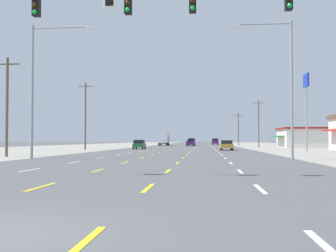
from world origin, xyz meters
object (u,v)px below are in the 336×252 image
object	(u,v)px
suv_center_turn_far	(192,142)
sedan_far_right_nearest	(226,145)
sedan_center_turn_mid	(190,143)
suv_far_right_farther	(215,141)
streetlight_left_row_0	(38,81)
streetlight_right_row_0	(286,79)
hatchback_far_left_near	(139,144)
pole_sign_right_row_1	(306,91)
box_truck_far_left_midfar	(164,139)

from	to	relation	value
suv_center_turn_far	sedan_far_right_nearest	bearing A→B (deg)	-82.98
sedan_center_turn_mid	suv_far_right_farther	world-z (taller)	suv_far_right_farther
streetlight_left_row_0	streetlight_right_row_0	size ratio (longest dim) A/B	1.01
sedan_far_right_nearest	suv_center_turn_far	bearing A→B (deg)	97.02
hatchback_far_left_near	pole_sign_right_row_1	world-z (taller)	pole_sign_right_row_1
sedan_center_turn_mid	suv_far_right_farther	distance (m)	29.56
suv_center_turn_far	streetlight_right_row_0	world-z (taller)	streetlight_right_row_0
suv_center_turn_far	streetlight_left_row_0	world-z (taller)	streetlight_left_row_0
box_truck_far_left_midfar	suv_center_turn_far	world-z (taller)	box_truck_far_left_midfar
suv_center_turn_far	pole_sign_right_row_1	xyz separation A→B (m)	(17.03, -60.77, 6.95)
streetlight_right_row_0	box_truck_far_left_midfar	bearing A→B (deg)	101.90
suv_center_turn_far	suv_far_right_farther	distance (m)	17.92
hatchback_far_left_near	streetlight_right_row_0	bearing A→B (deg)	-65.74
sedan_far_right_nearest	sedan_center_turn_mid	xyz separation A→B (m)	(-6.80, 42.89, 0.00)
pole_sign_right_row_1	streetlight_right_row_0	bearing A→B (deg)	-106.15
sedan_far_right_nearest	suv_center_turn_far	size ratio (longest dim) A/B	0.92
sedan_far_right_nearest	sedan_center_turn_mid	size ratio (longest dim) A/B	1.00
sedan_center_turn_mid	streetlight_right_row_0	xyz separation A→B (m)	(9.74, -73.83, 5.41)
sedan_far_right_nearest	suv_center_turn_far	distance (m)	55.50
sedan_far_right_nearest	hatchback_far_left_near	world-z (taller)	hatchback_far_left_near
sedan_center_turn_mid	streetlight_left_row_0	distance (m)	74.66
sedan_far_right_nearest	sedan_center_turn_mid	bearing A→B (deg)	99.01
streetlight_right_row_0	suv_far_right_farther	bearing A→B (deg)	91.59
suv_center_turn_far	streetlight_right_row_0	size ratio (longest dim) A/B	0.46
streetlight_left_row_0	streetlight_right_row_0	world-z (taller)	streetlight_left_row_0
sedan_center_turn_mid	box_truck_far_left_midfar	xyz separation A→B (m)	(-7.10, 6.08, 1.08)
suv_center_turn_far	streetlight_right_row_0	bearing A→B (deg)	-83.55
sedan_far_right_nearest	pole_sign_right_row_1	size ratio (longest dim) A/B	0.44
hatchback_far_left_near	streetlight_left_row_0	world-z (taller)	streetlight_left_row_0
sedan_far_right_nearest	hatchback_far_left_near	bearing A→B (deg)	154.83
sedan_far_right_nearest	box_truck_far_left_midfar	world-z (taller)	box_truck_far_left_midfar
sedan_center_turn_mid	suv_center_turn_far	size ratio (longest dim) A/B	0.92
hatchback_far_left_near	sedan_far_right_nearest	bearing A→B (deg)	-25.17
suv_far_right_farther	sedan_center_turn_mid	bearing A→B (deg)	-103.48
hatchback_far_left_near	pole_sign_right_row_1	xyz separation A→B (m)	(24.21, -12.25, 7.19)
suv_far_right_farther	hatchback_far_left_near	bearing A→B (deg)	-102.18
box_truck_far_left_midfar	hatchback_far_left_near	bearing A→B (deg)	-90.07
streetlight_left_row_0	streetlight_right_row_0	xyz separation A→B (m)	(19.36, 0.00, -0.08)
suv_center_turn_far	suv_far_right_farther	world-z (taller)	same
suv_center_turn_far	streetlight_right_row_0	xyz separation A→B (m)	(9.72, -86.02, 5.14)
suv_far_right_farther	streetlight_right_row_0	xyz separation A→B (m)	(2.85, -102.58, 5.14)
hatchback_far_left_near	suv_far_right_farther	distance (m)	66.58
pole_sign_right_row_1	suv_center_turn_far	bearing A→B (deg)	105.66
sedan_far_right_nearest	suv_far_right_farther	bearing A→B (deg)	89.93
sedan_far_right_nearest	hatchback_far_left_near	xyz separation A→B (m)	(-13.96, 6.56, 0.03)
streetlight_right_row_0	sedan_far_right_nearest	bearing A→B (deg)	95.43
sedan_far_right_nearest	suv_far_right_farther	size ratio (longest dim) A/B	0.92
sedan_center_turn_mid	suv_center_turn_far	world-z (taller)	suv_center_turn_far
pole_sign_right_row_1	streetlight_left_row_0	xyz separation A→B (m)	(-26.67, -25.25, -1.73)
suv_center_turn_far	pole_sign_right_row_1	distance (m)	63.50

